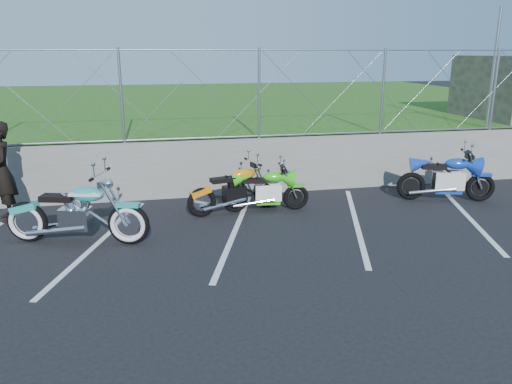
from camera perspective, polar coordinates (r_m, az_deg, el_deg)
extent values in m
plane|color=black|center=(8.39, -1.26, -6.78)|extent=(90.00, 90.00, 0.00)
cube|color=slate|center=(11.49, -4.55, 2.82)|extent=(30.00, 0.22, 1.30)
cube|color=#255115|center=(21.32, -8.15, 8.69)|extent=(30.00, 20.00, 1.30)
cylinder|color=gray|center=(11.20, -4.84, 15.89)|extent=(28.00, 0.03, 0.03)
cylinder|color=gray|center=(11.36, -4.62, 6.26)|extent=(28.00, 0.03, 0.03)
cylinder|color=gray|center=(14.39, 25.52, 12.63)|extent=(0.08, 0.08, 3.00)
cube|color=silver|center=(9.24, -17.31, -5.32)|extent=(1.49, 4.31, 0.01)
cube|color=silver|center=(9.30, -2.42, -4.45)|extent=(1.49, 4.31, 0.01)
cube|color=silver|center=(9.96, 11.35, -3.38)|extent=(1.49, 4.31, 0.01)
cube|color=silver|center=(11.10, 22.83, -2.33)|extent=(1.49, 4.31, 0.01)
torus|color=black|center=(9.54, -24.67, -3.10)|extent=(0.74, 0.32, 0.73)
torus|color=black|center=(8.83, -14.34, -3.57)|extent=(0.74, 0.32, 0.73)
cube|color=silver|center=(9.13, -19.88, -2.88)|extent=(0.58, 0.44, 0.38)
ellipsoid|color=teal|center=(8.91, -18.71, -0.23)|extent=(0.64, 0.42, 0.26)
cube|color=black|center=(9.15, -21.75, -0.63)|extent=(0.61, 0.41, 0.10)
cube|color=teal|center=(8.72, -14.49, -1.44)|extent=(0.45, 0.28, 0.07)
cylinder|color=silver|center=(8.73, -17.40, 1.97)|extent=(0.25, 0.78, 0.03)
torus|color=black|center=(10.05, -6.22, -1.17)|extent=(0.62, 0.25, 0.61)
torus|color=black|center=(10.61, 1.25, -0.16)|extent=(0.62, 0.25, 0.61)
cube|color=black|center=(10.28, -2.48, -0.19)|extent=(0.50, 0.38, 0.33)
ellipsoid|color=orange|center=(10.26, -1.41, 2.06)|extent=(0.56, 0.36, 0.23)
cube|color=black|center=(10.10, -3.83, 1.40)|extent=(0.53, 0.35, 0.09)
cube|color=orange|center=(10.54, 1.26, 1.33)|extent=(0.40, 0.23, 0.06)
cylinder|color=silver|center=(10.30, -0.36, 3.47)|extent=(0.20, 0.69, 0.03)
torus|color=black|center=(10.31, -2.42, -0.84)|extent=(0.55, 0.14, 0.54)
torus|color=black|center=(10.49, 4.57, -0.59)|extent=(0.55, 0.14, 0.54)
cube|color=black|center=(10.35, 1.01, -0.24)|extent=(0.43, 0.29, 0.31)
ellipsoid|color=#32D41A|center=(10.29, 2.12, 1.73)|extent=(0.49, 0.26, 0.21)
cube|color=black|center=(10.25, -0.28, 1.32)|extent=(0.47, 0.25, 0.08)
cube|color=#32D41A|center=(10.42, 4.60, 0.75)|extent=(0.35, 0.16, 0.05)
cylinder|color=silver|center=(10.27, 2.99, 2.89)|extent=(0.08, 0.65, 0.03)
torus|color=black|center=(11.67, 17.28, 0.66)|extent=(0.64, 0.29, 0.63)
torus|color=black|center=(12.09, 24.23, 0.47)|extent=(0.64, 0.29, 0.63)
cube|color=black|center=(11.83, 20.77, 1.06)|extent=(0.55, 0.42, 0.36)
ellipsoid|color=#133AB6|center=(11.80, 22.05, 3.01)|extent=(0.61, 0.41, 0.24)
cube|color=black|center=(11.68, 19.64, 2.75)|extent=(0.58, 0.40, 0.09)
cube|color=#133AB6|center=(12.02, 24.39, 1.83)|extent=(0.43, 0.27, 0.06)
cylinder|color=silver|center=(11.81, 23.02, 4.14)|extent=(0.25, 0.74, 0.03)
imported|color=black|center=(10.80, -27.04, 2.04)|extent=(0.69, 0.83, 1.94)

